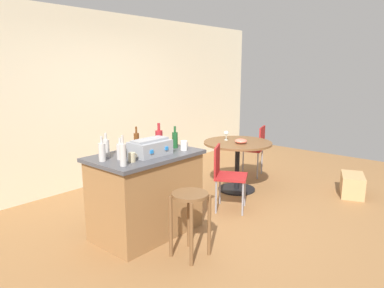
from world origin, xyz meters
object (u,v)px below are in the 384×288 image
bottle_2 (159,139)px  bottle_6 (106,147)px  bottle_5 (102,152)px  serving_bowl (241,141)px  bottle_0 (123,154)px  bottle_3 (175,140)px  cup_4 (132,157)px  kitchen_island (146,194)px  bottle_4 (137,141)px  cup_0 (184,145)px  folding_chair_far (255,147)px  wooden_stool (190,209)px  wine_glass (226,133)px  toolbox (150,147)px  cup_2 (124,149)px  bottle_1 (120,151)px  cardboard_box (352,185)px  cup_3 (156,142)px  dining_table (237,153)px  folding_chair_near (226,173)px  cup_1 (146,144)px

bottle_2 → bottle_6: (-0.60, 0.18, -0.02)m
bottle_5 → serving_bowl: 2.33m
bottle_0 → bottle_5: size_ratio=1.18×
bottle_3 → cup_4: size_ratio=2.36×
kitchen_island → bottle_4: bearing=72.7°
cup_0 → bottle_3: bearing=82.0°
kitchen_island → folding_chair_far: bearing=5.0°
cup_4 → wooden_stool: bearing=-66.4°
bottle_4 → wine_glass: size_ratio=1.88×
folding_chair_far → toolbox: (-2.71, -0.32, 0.49)m
cup_2 → bottle_1: bearing=-137.3°
bottle_6 → cardboard_box: bearing=-26.9°
bottle_2 → cup_2: bearing=160.3°
bottle_4 → cup_2: 0.21m
kitchen_island → wine_glass: 1.95m
bottle_5 → cup_2: bottle_5 is taller
bottle_1 → cup_3: size_ratio=1.84×
bottle_1 → serving_bowl: bottle_1 is taller
wine_glass → serving_bowl: 0.33m
bottle_2 → cup_2: size_ratio=2.87×
dining_table → cup_2: 2.07m
bottle_3 → serving_bowl: size_ratio=1.43×
bottle_4 → serving_bowl: (1.76, -0.27, -0.24)m
folding_chair_near → cup_2: (-1.28, 0.46, 0.47)m
cup_3 → cardboard_box: 3.02m
wine_glass → toolbox: bearing=-169.6°
kitchen_island → cardboard_box: kitchen_island is taller
bottle_1 → serving_bowl: bearing=-1.7°
wooden_stool → wine_glass: size_ratio=4.57×
folding_chair_near → bottle_3: size_ratio=3.32×
toolbox → cardboard_box: 3.20m
serving_bowl → cup_2: bearing=173.1°
wooden_stool → bottle_1: (-0.25, 0.73, 0.52)m
kitchen_island → bottle_5: bearing=170.2°
bottle_1 → kitchen_island: bearing=-2.2°
bottle_3 → serving_bowl: 1.41m
cup_2 → bottle_5: bearing=-164.3°
wooden_stool → folding_chair_near: bearing=20.0°
kitchen_island → cardboard_box: (2.80, -1.37, -0.31)m
kitchen_island → bottle_4: 0.61m
folding_chair_far → toolbox: toolbox is taller
bottle_6 → bottle_0: bearing=-105.9°
toolbox → wine_glass: toolbox is taller
bottle_0 → cup_4: bearing=20.2°
bottle_3 → cup_1: (-0.23, 0.25, -0.05)m
toolbox → cup_1: (0.21, 0.30, -0.04)m
kitchen_island → cup_4: (-0.31, -0.16, 0.51)m
wooden_stool → bottle_5: bearing=117.8°
wooden_stool → folding_chair_far: size_ratio=0.75×
kitchen_island → serving_bowl: size_ratio=6.67×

